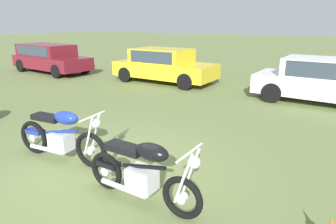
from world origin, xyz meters
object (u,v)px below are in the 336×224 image
motorcycle_blue (61,136)px  car_white (327,79)px  car_yellow (163,64)px  car_burgundy (49,56)px  motorcycle_black (142,172)px

motorcycle_blue → car_white: size_ratio=0.46×
car_yellow → car_white: size_ratio=0.98×
motorcycle_blue → car_burgundy: (-8.78, 6.64, 0.34)m
motorcycle_blue → motorcycle_black: bearing=-14.7°
motorcycle_blue → car_yellow: (-2.33, 7.44, 0.31)m
motorcycle_blue → car_white: bearing=55.5°
car_burgundy → motorcycle_blue: bearing=-31.4°
motorcycle_blue → motorcycle_black: (2.10, -0.35, -0.01)m
car_burgundy → car_white: bearing=7.6°
motorcycle_blue → car_burgundy: car_burgundy is taller
car_yellow → motorcycle_blue: bearing=-70.8°
motorcycle_black → car_burgundy: bearing=149.1°
motorcycle_black → car_white: car_white is taller
motorcycle_blue → car_burgundy: 11.02m
car_yellow → car_white: (6.29, -0.36, -0.00)m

